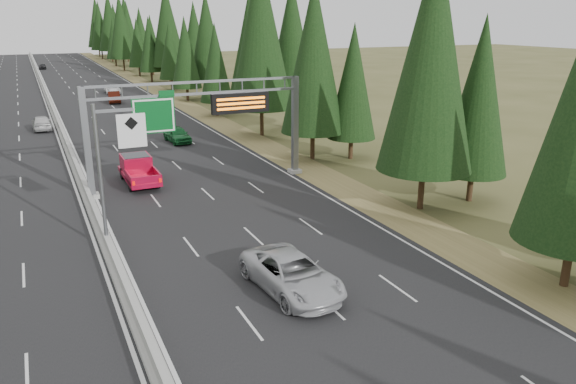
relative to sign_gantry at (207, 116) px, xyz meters
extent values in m
cube|color=black|center=(-8.92, 45.12, -5.23)|extent=(32.00, 260.00, 0.08)
cube|color=olive|center=(8.88, 45.12, -5.24)|extent=(3.60, 260.00, 0.06)
cube|color=#979792|center=(-8.92, 45.12, -5.04)|extent=(0.70, 260.00, 0.30)
cube|color=#979792|center=(-8.92, 45.12, -4.64)|extent=(0.30, 260.00, 0.60)
cube|color=slate|center=(-8.57, 0.12, -1.29)|extent=(0.45, 0.45, 7.80)
cube|color=#979792|center=(-8.57, 0.12, -5.04)|extent=(0.90, 0.90, 0.30)
cube|color=slate|center=(7.28, 0.12, -1.29)|extent=(0.45, 0.45, 7.80)
cube|color=#979792|center=(7.28, 0.12, -5.04)|extent=(0.90, 0.90, 0.30)
cube|color=slate|center=(-0.64, 0.12, 2.53)|extent=(15.85, 0.35, 0.16)
cube|color=slate|center=(-0.64, 0.12, 1.69)|extent=(15.85, 0.35, 0.16)
cube|color=#054C19|center=(-3.92, -0.13, 0.36)|extent=(3.00, 0.10, 2.50)
cube|color=silver|center=(-3.92, -0.19, 0.36)|extent=(2.85, 0.02, 2.35)
cube|color=#054C19|center=(-2.92, -0.13, 1.86)|extent=(1.10, 0.10, 0.45)
cube|color=black|center=(2.58, -0.18, 0.86)|extent=(4.50, 0.40, 1.50)
cube|color=orange|center=(2.58, -0.40, 1.21)|extent=(3.80, 0.02, 0.18)
cube|color=orange|center=(2.58, -0.40, 0.86)|extent=(3.80, 0.02, 0.18)
cube|color=orange|center=(2.58, -0.40, 0.51)|extent=(3.80, 0.02, 0.18)
cylinder|color=slate|center=(-8.92, -9.88, -1.19)|extent=(0.20, 0.20, 8.00)
cube|color=#979792|center=(-8.92, -9.88, -5.09)|extent=(0.50, 0.50, 0.20)
cube|color=slate|center=(-7.92, -9.88, 2.41)|extent=(2.00, 0.15, 0.15)
cube|color=silver|center=(-7.12, -10.00, 1.31)|extent=(1.50, 0.06, 1.80)
cylinder|color=black|center=(10.23, -23.49, -4.06)|extent=(0.40, 0.40, 2.41)
cylinder|color=black|center=(11.13, -11.32, -3.90)|extent=(0.40, 0.40, 2.74)
cone|color=black|center=(11.13, -11.32, 4.65)|extent=(6.16, 6.16, 14.37)
cylinder|color=black|center=(15.29, -11.41, -4.26)|extent=(0.40, 0.40, 2.01)
cone|color=black|center=(15.29, -11.41, 2.02)|extent=(4.53, 4.53, 10.56)
cylinder|color=black|center=(10.85, 3.88, -4.02)|extent=(0.40, 0.40, 2.51)
cone|color=black|center=(10.85, 3.88, 3.82)|extent=(5.64, 5.64, 13.16)
cylinder|color=black|center=(14.09, 2.61, -4.31)|extent=(0.40, 0.40, 1.91)
cone|color=black|center=(14.09, 2.61, 1.65)|extent=(4.29, 4.29, 10.02)
cylinder|color=black|center=(10.70, 15.44, -3.77)|extent=(0.40, 0.40, 3.00)
cone|color=black|center=(10.70, 15.44, 5.60)|extent=(6.74, 6.74, 15.73)
cylinder|color=black|center=(15.40, 17.92, -3.95)|extent=(0.40, 0.40, 2.64)
cone|color=black|center=(15.40, 17.92, 4.32)|extent=(5.95, 5.95, 13.88)
cylinder|color=black|center=(10.24, 29.46, -4.34)|extent=(0.40, 0.40, 1.87)
cone|color=black|center=(10.24, 29.46, 1.50)|extent=(4.20, 4.20, 9.80)
cylinder|color=black|center=(16.04, 31.99, -3.97)|extent=(0.40, 0.40, 2.59)
cone|color=black|center=(16.04, 31.99, 4.14)|extent=(5.84, 5.84, 13.62)
cylinder|color=black|center=(10.42, 44.44, -4.27)|extent=(0.40, 0.40, 2.00)
cone|color=black|center=(10.42, 44.44, 1.97)|extent=(4.50, 4.50, 10.49)
cylinder|color=black|center=(14.36, 46.30, -3.98)|extent=(0.40, 0.40, 2.58)
cone|color=black|center=(14.36, 46.30, 4.09)|extent=(5.81, 5.81, 13.56)
cylinder|color=black|center=(11.61, 59.06, -4.34)|extent=(0.40, 0.40, 1.87)
cone|color=black|center=(11.61, 59.06, 1.50)|extent=(4.20, 4.20, 9.80)
cylinder|color=black|center=(16.06, 59.12, -4.07)|extent=(0.40, 0.40, 2.39)
cone|color=black|center=(16.06, 59.12, 3.40)|extent=(5.38, 5.38, 12.55)
cylinder|color=black|center=(11.03, 73.22, -4.28)|extent=(0.40, 0.40, 1.99)
cone|color=black|center=(11.03, 73.22, 1.93)|extent=(4.47, 4.47, 10.43)
cylinder|color=black|center=(14.37, 71.93, -3.78)|extent=(0.40, 0.40, 2.99)
cone|color=black|center=(14.37, 71.93, 5.56)|extent=(6.72, 6.72, 15.68)
cylinder|color=black|center=(11.13, 86.09, -4.30)|extent=(0.40, 0.40, 1.93)
cone|color=black|center=(11.13, 86.09, 1.73)|extent=(4.34, 4.34, 10.13)
cylinder|color=black|center=(14.21, 86.85, -4.24)|extent=(0.40, 0.40, 2.06)
cone|color=black|center=(14.21, 86.85, 2.18)|extent=(4.63, 4.63, 10.79)
cylinder|color=black|center=(10.13, 99.93, -3.88)|extent=(0.40, 0.40, 2.78)
cone|color=black|center=(10.13, 99.93, 4.81)|extent=(6.26, 6.26, 14.60)
cylinder|color=black|center=(14.92, 102.21, -4.10)|extent=(0.40, 0.40, 2.33)
cone|color=black|center=(14.92, 102.21, 3.18)|extent=(5.24, 5.24, 12.24)
cylinder|color=black|center=(10.35, 113.85, -4.28)|extent=(0.40, 0.40, 1.98)
cone|color=black|center=(10.35, 113.85, 1.90)|extent=(4.45, 4.45, 10.38)
cylinder|color=black|center=(14.18, 114.87, -3.97)|extent=(0.40, 0.40, 2.61)
cone|color=black|center=(14.18, 114.87, 4.18)|extent=(5.86, 5.86, 13.68)
cylinder|color=black|center=(11.84, 129.94, -3.76)|extent=(0.40, 0.40, 3.03)
cone|color=black|center=(11.84, 129.94, 5.70)|extent=(6.81, 6.81, 15.88)
cylinder|color=black|center=(15.91, 128.33, -3.83)|extent=(0.40, 0.40, 2.87)
cone|color=black|center=(15.91, 128.33, 5.14)|extent=(6.46, 6.46, 15.08)
cylinder|color=black|center=(10.68, 142.60, -3.92)|extent=(0.40, 0.40, 2.70)
cone|color=black|center=(10.68, 142.60, 4.50)|extent=(6.07, 6.07, 14.15)
cylinder|color=black|center=(14.73, 140.89, -3.98)|extent=(0.40, 0.40, 2.57)
cone|color=black|center=(14.73, 140.89, 4.06)|extent=(5.79, 5.79, 13.51)
cylinder|color=black|center=(11.40, 154.76, -3.81)|extent=(0.40, 0.40, 2.93)
cone|color=black|center=(11.40, 154.76, 5.34)|extent=(6.58, 6.58, 15.36)
cylinder|color=black|center=(15.37, 158.14, -3.87)|extent=(0.40, 0.40, 2.79)
cone|color=black|center=(15.37, 158.14, 4.85)|extent=(6.28, 6.28, 14.66)
imported|color=#B1B2B6|center=(-1.80, -18.51, -4.33)|extent=(3.40, 6.42, 1.72)
cylinder|color=black|center=(-5.80, 0.47, -4.74)|extent=(0.33, 0.89, 0.89)
cylinder|color=black|center=(-3.91, 0.47, -4.74)|extent=(0.33, 0.89, 0.89)
cylinder|color=black|center=(-5.80, 4.14, -4.74)|extent=(0.33, 0.89, 0.89)
cylinder|color=black|center=(-3.91, 4.14, -4.74)|extent=(0.33, 0.89, 0.89)
cube|color=#B40B2E|center=(-4.85, 2.36, -4.58)|extent=(2.22, 6.21, 0.33)
cube|color=#B40B2E|center=(-4.85, 3.36, -3.80)|extent=(2.11, 2.44, 1.22)
cube|color=black|center=(-4.85, 3.36, -3.47)|extent=(1.89, 2.11, 0.61)
cube|color=#B40B2E|center=(-5.91, 0.70, -4.19)|extent=(0.11, 2.66, 0.67)
cube|color=#B40B2E|center=(-3.80, 0.70, -4.19)|extent=(0.11, 2.66, 0.67)
cube|color=#B40B2E|center=(-4.85, -0.64, -4.19)|extent=(2.22, 0.11, 0.67)
imported|color=#16622A|center=(1.52, 15.76, -4.39)|extent=(2.18, 4.79, 1.59)
imported|color=#4F160B|center=(-0.06, 46.96, -4.39)|extent=(2.15, 4.97, 1.59)
imported|color=black|center=(1.45, 30.27, -4.45)|extent=(2.18, 5.14, 1.48)
imported|color=white|center=(1.22, 57.82, -4.49)|extent=(2.59, 5.16, 1.40)
imported|color=black|center=(-7.42, 111.44, -4.52)|extent=(1.90, 4.02, 1.33)
imported|color=silver|center=(-10.72, 28.55, -4.36)|extent=(2.00, 4.88, 1.66)
camera|label=1|loc=(-11.94, -39.88, 7.05)|focal=35.00mm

